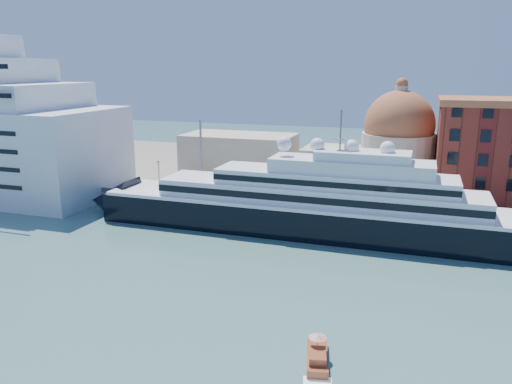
% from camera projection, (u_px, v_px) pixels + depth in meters
% --- Properties ---
extents(ground, '(400.00, 400.00, 0.00)m').
position_uv_depth(ground, '(231.00, 271.00, 80.22)').
color(ground, '#396360').
rests_on(ground, ground).
extents(quay, '(180.00, 10.00, 2.50)m').
position_uv_depth(quay, '(286.00, 208.00, 111.20)').
color(quay, gray).
rests_on(quay, ground).
extents(land, '(260.00, 72.00, 2.00)m').
position_uv_depth(land, '(322.00, 173.00, 148.97)').
color(land, slate).
rests_on(land, ground).
extents(quay_fence, '(180.00, 0.10, 1.20)m').
position_uv_depth(quay_fence, '(281.00, 206.00, 106.60)').
color(quay_fence, slate).
rests_on(quay_fence, quay).
extents(superyacht, '(94.97, 13.17, 28.38)m').
position_uv_depth(superyacht, '(292.00, 207.00, 98.95)').
color(superyacht, black).
rests_on(superyacht, ground).
extents(service_barge, '(12.83, 6.28, 2.77)m').
position_uv_depth(service_barge, '(31.00, 204.00, 116.40)').
color(service_barge, white).
rests_on(service_barge, ground).
extents(water_taxi, '(3.71, 7.22, 3.27)m').
position_uv_depth(water_taxi, '(317.00, 356.00, 55.27)').
color(water_taxi, maroon).
rests_on(water_taxi, ground).
extents(church, '(66.00, 18.00, 25.50)m').
position_uv_depth(church, '(335.00, 151.00, 128.70)').
color(church, beige).
rests_on(church, land).
extents(lamp_posts, '(120.80, 2.40, 18.00)m').
position_uv_depth(lamp_posts, '(230.00, 169.00, 111.39)').
color(lamp_posts, slate).
rests_on(lamp_posts, quay).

